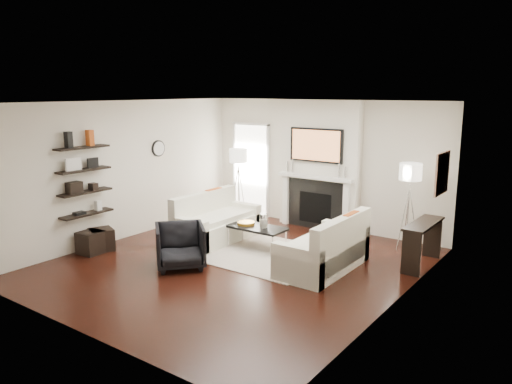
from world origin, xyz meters
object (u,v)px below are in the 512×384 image
Objects in this scene: coffee_table at (257,228)px; lamp_left_shade at (238,156)px; lamp_right_shade at (411,172)px; loveseat_left_base at (217,230)px; armchair at (180,244)px; ottoman_near at (102,239)px; loveseat_right_base at (323,257)px.

lamp_left_shade is at bearing 136.32° from coffee_table.
lamp_right_shade is at bearing 0.58° from lamp_left_shade.
coffee_table is (0.93, 0.03, 0.19)m from loveseat_left_base.
coffee_table is 1.37× the size of armchair.
lamp_right_shade is at bearing 27.08° from loveseat_left_base.
coffee_table is 2.75× the size of ottoman_near.
loveseat_right_base is 2.36m from armchair.
coffee_table is at bearing 1.69° from loveseat_left_base.
lamp_right_shade reaches higher than armchair.
loveseat_left_base is 4.50× the size of lamp_left_shade.
loveseat_left_base is at bearing -178.31° from coffee_table.
loveseat_left_base is 4.50× the size of lamp_right_shade.
loveseat_left_base is 3.80m from lamp_right_shade.
loveseat_right_base is 1.64× the size of coffee_table.
armchair is (0.49, -1.52, 0.19)m from loveseat_left_base.
ottoman_near is at bearing -100.60° from lamp_left_shade.
ottoman_near is at bearing 137.88° from armchair.
loveseat_right_base is at bearing -9.58° from coffee_table.
lamp_left_shade is (-1.19, 3.12, 1.05)m from armchair.
lamp_left_shade is (-1.64, 1.57, 1.05)m from coffee_table.
ottoman_near is (-4.52, -3.35, -1.25)m from lamp_right_shade.
loveseat_left_base is 2.14m from lamp_left_shade.
armchair is at bearing -146.60° from loveseat_right_base.
lamp_right_shade reaches higher than loveseat_left_base.
ottoman_near is (-0.62, -3.31, -1.25)m from lamp_left_shade.
lamp_right_shade is at bearing 35.39° from coffee_table.
lamp_left_shade is 3.60m from ottoman_near.
lamp_left_shade reaches higher than coffee_table.
lamp_left_shade is at bearing 79.40° from ottoman_near.
coffee_table is at bearing 37.71° from ottoman_near.
armchair is at bearing 6.21° from ottoman_near.
ottoman_near is (-2.26, -1.75, -0.20)m from coffee_table.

